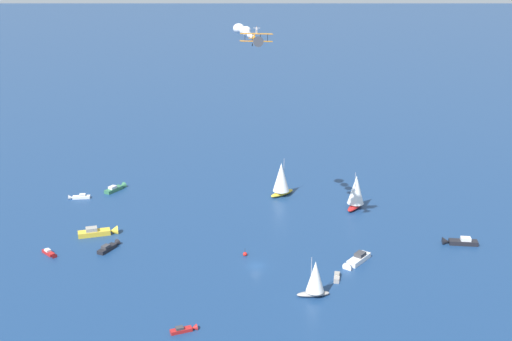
% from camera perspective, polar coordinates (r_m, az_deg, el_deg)
% --- Properties ---
extents(ground_plane, '(2000.00, 2000.00, 0.00)m').
position_cam_1_polar(ground_plane, '(161.84, -0.00, -8.40)').
color(ground_plane, navy).
extents(motorboat_near_centre, '(2.86, 9.93, 2.86)m').
position_cam_1_polar(motorboat_near_centre, '(164.55, 8.81, -7.86)').
color(motorboat_near_centre, white).
rests_on(motorboat_near_centre, ground_plane).
extents(motorboat_far_port, '(5.82, 5.98, 1.92)m').
position_cam_1_polar(motorboat_far_port, '(211.59, -15.39, -2.27)').
color(motorboat_far_port, white).
rests_on(motorboat_far_port, ground_plane).
extents(sailboat_inshore, '(5.88, 9.75, 12.23)m').
position_cam_1_polar(sailboat_inshore, '(205.08, 2.24, -0.75)').
color(sailboat_inshore, gold).
rests_on(sailboat_inshore, ground_plane).
extents(motorboat_offshore, '(8.97, 6.98, 2.66)m').
position_cam_1_polar(motorboat_offshore, '(181.02, 17.41, -6.01)').
color(motorboat_offshore, black).
rests_on(motorboat_offshore, ground_plane).
extents(motorboat_trailing, '(3.62, 7.67, 2.16)m').
position_cam_1_polar(motorboat_trailing, '(174.52, -12.79, -6.58)').
color(motorboat_trailing, black).
rests_on(motorboat_trailing, ground_plane).
extents(motorboat_ahead, '(8.17, 10.43, 3.10)m').
position_cam_1_polar(motorboat_ahead, '(183.45, -13.62, -5.28)').
color(motorboat_ahead, gold).
rests_on(motorboat_ahead, ground_plane).
extents(motorboat_mid_cluster, '(3.42, 8.64, 2.44)m').
position_cam_1_polar(motorboat_mid_cluster, '(216.07, -12.22, -1.53)').
color(motorboat_mid_cluster, '#33704C').
rests_on(motorboat_mid_cluster, ground_plane).
extents(sailboat_outer_ring_a, '(5.73, 9.37, 11.71)m').
position_cam_1_polar(sailboat_outer_ring_a, '(197.21, 8.80, -1.84)').
color(sailboat_outer_ring_a, '#B21E1E').
rests_on(sailboat_outer_ring_a, ground_plane).
extents(sailboat_outer_ring_c, '(6.64, 6.90, 9.66)m').
position_cam_1_polar(sailboat_outer_ring_c, '(147.28, 5.23, -9.45)').
color(sailboat_outer_ring_c, '#9E9993').
rests_on(sailboat_outer_ring_c, ground_plane).
extents(motorboat_outer_ring_d, '(5.64, 1.94, 1.60)m').
position_cam_1_polar(motorboat_outer_ring_d, '(175.28, -17.72, -6.98)').
color(motorboat_outer_ring_d, '#B21E1E').
rests_on(motorboat_outer_ring_d, ground_plane).
extents(motorboat_outer_ring_e, '(3.95, 5.57, 1.62)m').
position_cam_1_polar(motorboat_outer_ring_e, '(136.99, -6.29, -13.74)').
color(motorboat_outer_ring_e, '#B21E1E').
rests_on(motorboat_outer_ring_e, ground_plane).
extents(motorboat_outer_ring_f, '(3.72, 5.11, 1.49)m').
position_cam_1_polar(motorboat_outer_ring_f, '(156.74, 7.14, -9.35)').
color(motorboat_outer_ring_f, '#9E9993').
rests_on(motorboat_outer_ring_f, ground_plane).
extents(marker_buoy, '(1.10, 1.10, 2.10)m').
position_cam_1_polar(marker_buoy, '(166.85, -0.97, -7.38)').
color(marker_buoy, red).
rests_on(marker_buoy, ground_plane).
extents(biplane_lead, '(6.61, 6.46, 3.58)m').
position_cam_1_polar(biplane_lead, '(145.03, 0.02, 11.50)').
color(biplane_lead, orange).
extents(wingwalker_lead, '(1.06, 1.19, 1.53)m').
position_cam_1_polar(wingwalker_lead, '(144.78, 0.05, 12.34)').
color(wingwalker_lead, white).
extents(smoke_trail_lead, '(18.25, 15.80, 2.77)m').
position_cam_1_polar(smoke_trail_lead, '(164.77, -1.14, 12.25)').
color(smoke_trail_lead, silver).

